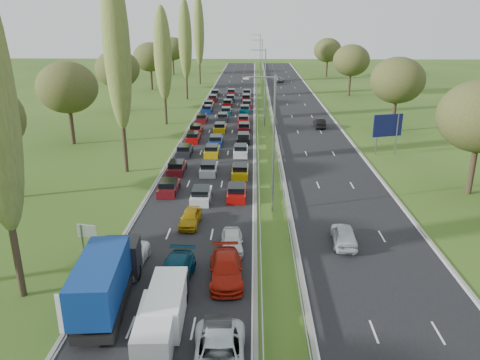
{
  "coord_description": "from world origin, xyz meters",
  "views": [
    {
      "loc": [
        2.76,
        4.21,
        16.33
      ],
      "look_at": [
        1.49,
        47.06,
        1.5
      ],
      "focal_mm": 35.0,
      "sensor_mm": 36.0,
      "label": 1
    }
  ],
  "objects_px": {
    "white_van_rear": "(167,301)",
    "direction_sign": "(388,127)",
    "blue_lorry": "(106,279)",
    "info_sign": "(87,234)",
    "near_car_2": "(126,260)",
    "white_van_front": "(157,327)"
  },
  "relations": [
    {
      "from": "info_sign",
      "to": "direction_sign",
      "type": "height_order",
      "value": "direction_sign"
    },
    {
      "from": "blue_lorry",
      "to": "info_sign",
      "type": "relative_size",
      "value": 4.02
    },
    {
      "from": "white_van_front",
      "to": "info_sign",
      "type": "distance_m",
      "value": 12.49
    },
    {
      "from": "white_van_front",
      "to": "blue_lorry",
      "type": "bearing_deg",
      "value": 134.82
    },
    {
      "from": "white_van_rear",
      "to": "white_van_front",
      "type": "bearing_deg",
      "value": -95.95
    },
    {
      "from": "direction_sign",
      "to": "white_van_rear",
      "type": "bearing_deg",
      "value": -121.84
    },
    {
      "from": "blue_lorry",
      "to": "white_van_front",
      "type": "height_order",
      "value": "blue_lorry"
    },
    {
      "from": "white_van_rear",
      "to": "direction_sign",
      "type": "bearing_deg",
      "value": 56.07
    },
    {
      "from": "white_van_rear",
      "to": "direction_sign",
      "type": "relative_size",
      "value": 0.96
    },
    {
      "from": "blue_lorry",
      "to": "white_van_rear",
      "type": "bearing_deg",
      "value": -18.25
    },
    {
      "from": "direction_sign",
      "to": "info_sign",
      "type": "bearing_deg",
      "value": -137.21
    },
    {
      "from": "near_car_2",
      "to": "white_van_front",
      "type": "bearing_deg",
      "value": -63.2
    },
    {
      "from": "white_van_rear",
      "to": "direction_sign",
      "type": "height_order",
      "value": "direction_sign"
    },
    {
      "from": "blue_lorry",
      "to": "direction_sign",
      "type": "bearing_deg",
      "value": 48.32
    },
    {
      "from": "white_van_rear",
      "to": "direction_sign",
      "type": "xyz_separation_m",
      "value": [
        21.48,
        34.58,
        2.54
      ]
    },
    {
      "from": "near_car_2",
      "to": "blue_lorry",
      "type": "bearing_deg",
      "value": -87.95
    },
    {
      "from": "near_car_2",
      "to": "white_van_front",
      "type": "relative_size",
      "value": 1.08
    },
    {
      "from": "blue_lorry",
      "to": "direction_sign",
      "type": "distance_m",
      "value": 42.12
    },
    {
      "from": "white_van_rear",
      "to": "info_sign",
      "type": "height_order",
      "value": "info_sign"
    },
    {
      "from": "near_car_2",
      "to": "white_van_front",
      "type": "height_order",
      "value": "white_van_front"
    },
    {
      "from": "white_van_front",
      "to": "white_van_rear",
      "type": "relative_size",
      "value": 0.96
    },
    {
      "from": "blue_lorry",
      "to": "info_sign",
      "type": "height_order",
      "value": "blue_lorry"
    }
  ]
}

